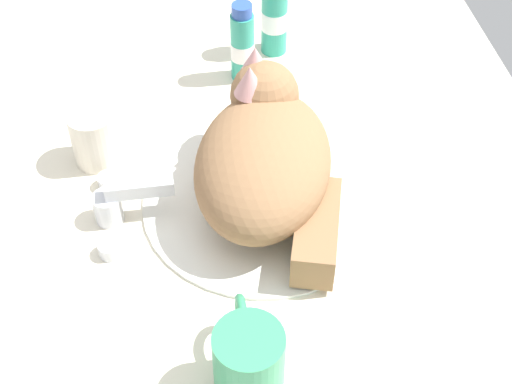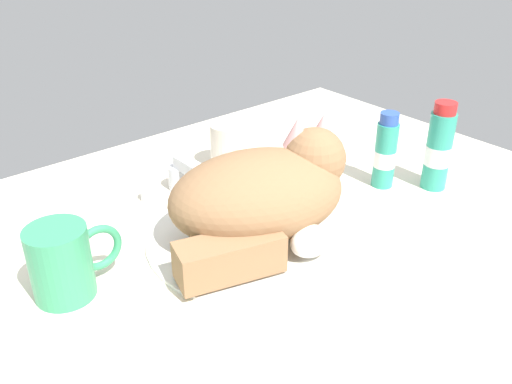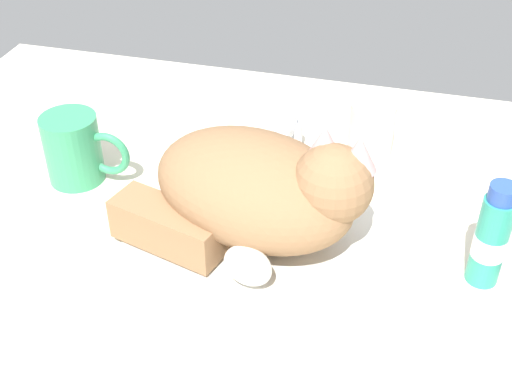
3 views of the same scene
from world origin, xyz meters
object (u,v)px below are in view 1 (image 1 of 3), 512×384
(cat, at_px, (267,156))
(mouthwash_bottle, at_px, (274,13))
(faucet, at_px, (118,204))
(rinse_cup, at_px, (94,138))
(coffee_mug, at_px, (248,360))
(toothpaste_bottle, at_px, (242,45))

(cat, height_order, mouthwash_bottle, cat)
(faucet, relative_size, rinse_cup, 1.79)
(faucet, distance_m, coffee_mug, 0.28)
(faucet, bearing_deg, coffee_mug, -153.01)
(toothpaste_bottle, bearing_deg, faucet, 143.70)
(coffee_mug, distance_m, mouthwash_bottle, 0.58)
(faucet, height_order, mouthwash_bottle, mouthwash_bottle)
(rinse_cup, bearing_deg, toothpaste_bottle, -55.44)
(toothpaste_bottle, bearing_deg, coffee_mug, 172.95)
(cat, height_order, rinse_cup, cat)
(rinse_cup, distance_m, toothpaste_bottle, 0.26)
(cat, xyz_separation_m, coffee_mug, (-0.26, 0.06, -0.03))
(faucet, distance_m, rinse_cup, 0.11)
(coffee_mug, xyz_separation_m, mouthwash_bottle, (0.57, -0.12, 0.02))
(coffee_mug, bearing_deg, toothpaste_bottle, -7.05)
(faucet, xyz_separation_m, coffee_mug, (-0.25, -0.13, 0.02))
(faucet, bearing_deg, rinse_cup, 13.53)
(cat, bearing_deg, rinse_cup, 64.78)
(cat, xyz_separation_m, toothpaste_bottle, (0.25, -0.00, -0.01))
(rinse_cup, height_order, mouthwash_bottle, mouthwash_bottle)
(toothpaste_bottle, bearing_deg, mouthwash_bottle, -44.06)
(cat, relative_size, toothpaste_bottle, 2.41)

